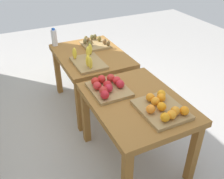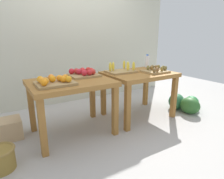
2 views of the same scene
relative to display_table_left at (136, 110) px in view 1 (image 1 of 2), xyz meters
name	(u,v)px [view 1 (image 1 of 2)]	position (x,y,z in m)	size (l,w,h in m)	color
ground_plane	(110,126)	(0.56, 0.00, -0.63)	(8.00, 8.00, 0.00)	#ABA7A2
display_table_left	(136,110)	(0.00, 0.00, 0.00)	(1.04, 0.80, 0.73)	olive
display_table_right	(91,61)	(1.12, 0.00, 0.00)	(1.04, 0.80, 0.73)	olive
orange_bin	(162,108)	(-0.23, -0.11, 0.15)	(0.44, 0.36, 0.11)	#9D7D4C
apple_bin	(108,87)	(0.26, 0.17, 0.15)	(0.40, 0.34, 0.11)	#9D7D4C
banana_crate	(88,61)	(0.87, 0.13, 0.14)	(0.44, 0.32, 0.17)	#9D7D4C
kiwi_bin	(95,43)	(1.34, -0.14, 0.14)	(0.37, 0.32, 0.10)	#9D7D4C
water_bottle	(54,38)	(1.57, 0.33, 0.22)	(0.08, 0.08, 0.23)	silver
watermelon_pile	(87,64)	(1.99, -0.25, -0.49)	(0.65, 0.68, 0.28)	#257538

